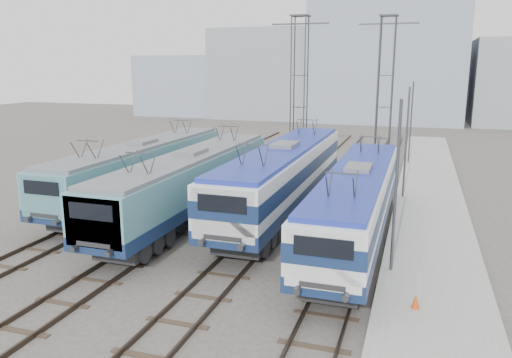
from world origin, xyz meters
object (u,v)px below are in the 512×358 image
(locomotive_far_left, at_px, (142,166))
(catenary_tower_east, at_px, (385,86))
(mast_front, at_px, (396,191))
(mast_rear, at_px, (411,124))
(locomotive_center_left, at_px, (190,180))
(locomotive_far_right, at_px, (357,198))
(safety_cone, at_px, (416,301))
(locomotive_center_right, at_px, (284,172))
(catenary_tower_west, at_px, (299,86))
(mast_mid, at_px, (406,145))

(locomotive_far_left, xyz_separation_m, catenary_tower_east, (13.25, 14.92, 4.45))
(mast_front, xyz_separation_m, mast_rear, (0.00, 24.00, 0.00))
(locomotive_center_left, xyz_separation_m, locomotive_far_right, (9.00, -1.04, -0.00))
(locomotive_center_left, height_order, safety_cone, locomotive_center_left)
(locomotive_far_right, xyz_separation_m, safety_cone, (2.82, -6.60, -1.65))
(locomotive_center_right, xyz_separation_m, mast_front, (6.35, -7.17, 1.12))
(safety_cone, bearing_deg, locomotive_center_left, 147.11)
(locomotive_center_left, height_order, locomotive_center_right, locomotive_center_right)
(locomotive_center_right, xyz_separation_m, catenary_tower_west, (-2.25, 12.83, 4.26))
(mast_front, bearing_deg, safety_cone, -72.52)
(catenary_tower_east, bearing_deg, locomotive_far_left, -131.61)
(locomotive_far_left, bearing_deg, locomotive_far_right, -14.77)
(locomotive_center_right, relative_size, mast_front, 2.68)
(locomotive_far_left, distance_m, mast_front, 16.96)
(mast_front, relative_size, mast_rear, 1.00)
(mast_mid, xyz_separation_m, mast_rear, (0.00, 12.00, 0.00))
(locomotive_center_left, xyz_separation_m, catenary_tower_east, (8.75, 17.44, 4.44))
(mast_mid, relative_size, mast_rear, 1.00)
(locomotive_center_left, bearing_deg, catenary_tower_west, 81.71)
(locomotive_center_right, relative_size, catenary_tower_west, 1.56)
(locomotive_center_left, distance_m, mast_front, 11.84)
(locomotive_center_right, relative_size, safety_cone, 37.56)
(locomotive_far_left, xyz_separation_m, catenary_tower_west, (6.75, 12.92, 4.45))
(locomotive_center_left, bearing_deg, safety_cone, -32.89)
(locomotive_center_right, xyz_separation_m, safety_cone, (7.32, -10.25, -1.83))
(catenary_tower_east, height_order, mast_front, catenary_tower_east)
(locomotive_far_left, distance_m, locomotive_center_left, 5.16)
(locomotive_center_right, bearing_deg, locomotive_far_left, -179.43)
(locomotive_far_left, relative_size, safety_cone, 35.20)
(locomotive_far_right, bearing_deg, catenary_tower_west, 112.27)
(locomotive_center_left, height_order, mast_mid, mast_mid)
(locomotive_center_right, height_order, locomotive_far_right, locomotive_center_right)
(locomotive_center_left, distance_m, catenary_tower_east, 20.01)
(locomotive_far_right, relative_size, safety_cone, 34.40)
(catenary_tower_west, distance_m, catenary_tower_east, 6.80)
(locomotive_far_left, distance_m, mast_mid, 16.17)
(locomotive_center_left, distance_m, catenary_tower_west, 16.22)
(catenary_tower_east, distance_m, mast_mid, 10.69)
(catenary_tower_east, bearing_deg, safety_cone, -83.02)
(catenary_tower_east, xyz_separation_m, mast_mid, (2.10, -10.00, -3.14))
(locomotive_center_left, xyz_separation_m, catenary_tower_west, (2.25, 15.44, 4.44))
(mast_rear, bearing_deg, locomotive_far_right, -95.16)
(locomotive_center_left, bearing_deg, catenary_tower_east, 63.35)
(locomotive_center_left, distance_m, safety_cone, 14.17)
(locomotive_far_right, xyz_separation_m, mast_rear, (1.85, 20.48, 1.30))
(locomotive_center_left, relative_size, mast_rear, 2.52)
(catenary_tower_east, bearing_deg, locomotive_far_right, -89.22)
(locomotive_far_left, bearing_deg, catenary_tower_west, 62.41)
(locomotive_far_left, height_order, locomotive_far_right, locomotive_far_left)
(mast_front, height_order, safety_cone, mast_front)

